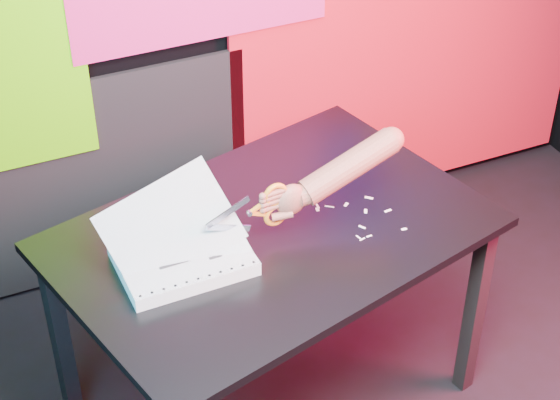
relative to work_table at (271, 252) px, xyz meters
name	(u,v)px	position (x,y,z in m)	size (l,w,h in m)	color
room	(521,129)	(0.37, -0.58, 0.68)	(3.01, 3.01, 2.71)	black
backdrop	(282,21)	(0.43, 0.88, 0.29)	(2.88, 0.05, 2.08)	red
work_table	(271,252)	(0.00, 0.00, 0.00)	(1.42, 1.12, 0.75)	#272322
printout_stack	(182,257)	(-0.29, -0.04, 0.11)	(0.41, 0.28, 0.28)	white
scissors	(270,207)	(-0.02, -0.04, 0.21)	(0.26, 0.03, 0.15)	silver
hand_forearm	(339,172)	(0.21, -0.03, 0.26)	(0.47, 0.11, 0.19)	#A3553D
paper_clippings	(358,214)	(0.27, -0.04, 0.09)	(0.21, 0.22, 0.00)	white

